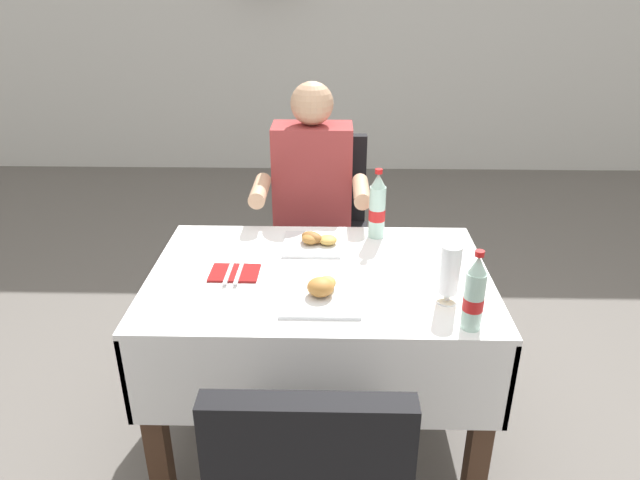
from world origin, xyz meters
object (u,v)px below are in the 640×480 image
chair_far_diner_seat (323,226)px  plate_far_diner (314,241)px  beer_glass_left (449,274)px  napkin_cutlery_set (235,273)px  seated_diner_far (312,205)px  cola_bottle_primary (474,295)px  cola_bottle_secondary (377,207)px  main_dining_table (319,313)px  plate_near_camera (321,292)px

chair_far_diner_seat → plate_far_diner: chair_far_diner_seat is taller
beer_glass_left → napkin_cutlery_set: size_ratio=1.04×
plate_far_diner → napkin_cutlery_set: (-0.27, -0.23, -0.01)m
seated_diner_far → beer_glass_left: bearing=-61.9°
cola_bottle_primary → seated_diner_far: bearing=116.6°
beer_glass_left → cola_bottle_secondary: cola_bottle_secondary is taller
chair_far_diner_seat → cola_bottle_secondary: 0.61m
chair_far_diner_seat → cola_bottle_secondary: bearing=-65.5°
main_dining_table → plate_near_camera: (0.01, -0.17, 0.19)m
plate_far_diner → napkin_cutlery_set: 0.36m
plate_near_camera → beer_glass_left: bearing=-2.2°
chair_far_diner_seat → beer_glass_left: chair_far_diner_seat is taller
plate_near_camera → napkin_cutlery_set: bearing=153.4°
plate_near_camera → plate_far_diner: bearing=95.4°
main_dining_table → plate_near_camera: bearing=-86.4°
plate_near_camera → plate_far_diner: plate_near_camera is taller
chair_far_diner_seat → napkin_cutlery_set: bearing=-110.2°
beer_glass_left → cola_bottle_secondary: (-0.19, 0.50, 0.02)m
seated_diner_far → plate_near_camera: (0.06, -0.85, 0.04)m
cola_bottle_primary → cola_bottle_secondary: cola_bottle_secondary is taller
seated_diner_far → beer_glass_left: 0.99m
plate_far_diner → cola_bottle_secondary: cola_bottle_secondary is taller
cola_bottle_primary → beer_glass_left: bearing=107.1°
plate_near_camera → cola_bottle_primary: (0.45, -0.16, 0.09)m
beer_glass_left → cola_bottle_primary: bearing=-72.9°
main_dining_table → cola_bottle_primary: bearing=-35.9°
napkin_cutlery_set → seated_diner_far: bearing=70.4°
plate_far_diner → beer_glass_left: beer_glass_left is taller
plate_near_camera → napkin_cutlery_set: 0.35m
seated_diner_far → plate_near_camera: bearing=-86.0°
beer_glass_left → cola_bottle_primary: 0.15m
main_dining_table → plate_near_camera: size_ratio=4.69×
seated_diner_far → plate_near_camera: size_ratio=4.95×
cola_bottle_secondary → main_dining_table: bearing=-125.2°
cola_bottle_primary → cola_bottle_secondary: bearing=110.4°
plate_far_diner → napkin_cutlery_set: bearing=-139.4°
main_dining_table → seated_diner_far: seated_diner_far is taller
plate_far_diner → cola_bottle_primary: size_ratio=0.87×
plate_near_camera → cola_bottle_primary: bearing=-19.9°
cola_bottle_secondary → seated_diner_far: bearing=125.9°
cola_bottle_primary → chair_far_diner_seat: bearing=112.2°
cola_bottle_secondary → napkin_cutlery_set: cola_bottle_secondary is taller
napkin_cutlery_set → chair_far_diner_seat: bearing=69.8°
plate_near_camera → napkin_cutlery_set: (-0.31, 0.15, -0.02)m
plate_far_diner → cola_bottle_secondary: size_ratio=0.79×
main_dining_table → plate_far_diner: size_ratio=5.39×
chair_far_diner_seat → cola_bottle_primary: 1.25m
seated_diner_far → napkin_cutlery_set: (-0.25, -0.70, 0.02)m
main_dining_table → seated_diner_far: (-0.05, 0.68, 0.15)m
cola_bottle_secondary → napkin_cutlery_set: bearing=-147.7°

